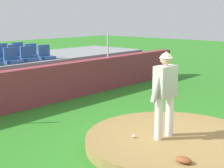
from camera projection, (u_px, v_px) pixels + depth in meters
name	position (u px, v px, depth m)	size (l,w,h in m)	color
ground_plane	(173.00, 147.00, 7.26)	(60.00, 60.00, 0.00)	#2D7A22
pitchers_mound	(173.00, 142.00, 7.23)	(3.78, 3.78, 0.25)	olive
pitcher	(165.00, 88.00, 6.93)	(0.85, 0.31, 1.83)	white
baseball	(134.00, 136.00, 7.10)	(0.07, 0.07, 0.07)	white
fielding_glove	(184.00, 160.00, 5.89)	(0.30, 0.20, 0.11)	brown
brick_barrier	(33.00, 87.00, 10.41)	(15.10, 0.40, 1.22)	brown
fence_post_right	(108.00, 46.00, 12.73)	(0.06, 0.06, 0.88)	silver
stadium_chair_2	(12.00, 58.00, 10.99)	(0.48, 0.44, 0.50)	#2C5295
stadium_chair_3	(28.00, 56.00, 11.49)	(0.48, 0.44, 0.50)	#2C5295
stadium_chair_4	(46.00, 55.00, 12.01)	(0.48, 0.44, 0.50)	#2C5295
stadium_chair_8	(15.00, 55.00, 12.02)	(0.48, 0.44, 0.50)	#2C5295
stadium_chair_9	(32.00, 53.00, 12.52)	(0.48, 0.44, 0.50)	#2C5295
stadium_chair_13	(3.00, 53.00, 12.53)	(0.48, 0.44, 0.50)	#2C5295
stadium_chair_14	(19.00, 51.00, 13.06)	(0.48, 0.44, 0.50)	#2C5295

